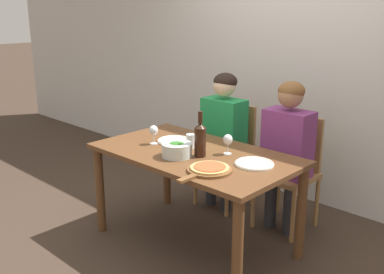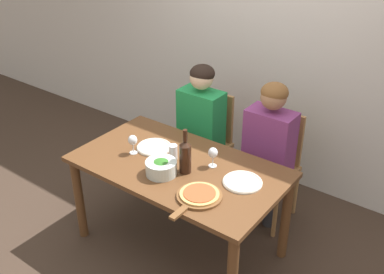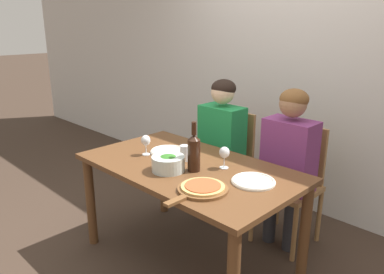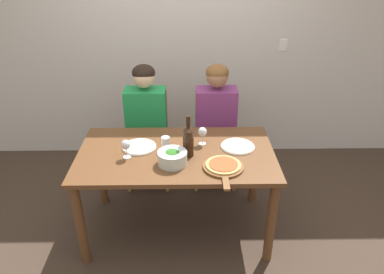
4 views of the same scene
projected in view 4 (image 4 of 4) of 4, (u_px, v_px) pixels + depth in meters
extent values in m
plane|color=#3D2D23|center=(178.00, 227.00, 3.28)|extent=(40.00, 40.00, 0.00)
cube|color=silver|center=(178.00, 35.00, 3.86)|extent=(10.00, 0.05, 2.70)
cube|color=white|center=(283.00, 45.00, 3.90)|extent=(0.08, 0.01, 0.12)
cube|color=brown|center=(176.00, 154.00, 2.93)|extent=(1.54, 0.87, 0.04)
cylinder|color=brown|center=(80.00, 225.00, 2.77)|extent=(0.07, 0.07, 0.72)
cylinder|color=brown|center=(271.00, 223.00, 2.79)|extent=(0.07, 0.07, 0.72)
cylinder|color=brown|center=(101.00, 169.00, 3.43)|extent=(0.07, 0.07, 0.72)
cylinder|color=brown|center=(255.00, 168.00, 3.45)|extent=(0.07, 0.07, 0.72)
cube|color=#9E7042|center=(148.00, 142.00, 3.70)|extent=(0.42, 0.42, 0.04)
cube|color=#9E7042|center=(148.00, 111.00, 3.76)|extent=(0.38, 0.03, 0.46)
cylinder|color=#9E7042|center=(128.00, 173.00, 3.64)|extent=(0.04, 0.04, 0.44)
cylinder|color=#9E7042|center=(167.00, 172.00, 3.65)|extent=(0.04, 0.04, 0.44)
cylinder|color=#9E7042|center=(133.00, 153.00, 3.98)|extent=(0.04, 0.04, 0.44)
cylinder|color=#9E7042|center=(169.00, 153.00, 3.98)|extent=(0.04, 0.04, 0.44)
cube|color=#9E7042|center=(215.00, 141.00, 3.71)|extent=(0.42, 0.42, 0.04)
cube|color=#9E7042|center=(214.00, 110.00, 3.76)|extent=(0.38, 0.03, 0.46)
cylinder|color=#9E7042|center=(196.00, 172.00, 3.65)|extent=(0.04, 0.04, 0.44)
cylinder|color=#9E7042|center=(235.00, 172.00, 3.65)|extent=(0.04, 0.04, 0.44)
cylinder|color=#9E7042|center=(195.00, 152.00, 3.98)|extent=(0.04, 0.04, 0.44)
cylinder|color=#9E7042|center=(231.00, 152.00, 3.99)|extent=(0.04, 0.04, 0.44)
cylinder|color=#28282D|center=(139.00, 165.00, 3.73)|extent=(0.10, 0.10, 0.47)
cylinder|color=#28282D|center=(158.00, 165.00, 3.73)|extent=(0.10, 0.10, 0.47)
cube|color=#1E8C47|center=(146.00, 116.00, 3.55)|extent=(0.38, 0.22, 0.54)
cylinder|color=#1E8C47|center=(123.00, 142.00, 3.40)|extent=(0.07, 0.31, 0.14)
cylinder|color=#1E8C47|center=(167.00, 142.00, 3.40)|extent=(0.07, 0.31, 0.14)
sphere|color=beige|center=(144.00, 77.00, 3.36)|extent=(0.20, 0.20, 0.20)
ellipsoid|color=black|center=(144.00, 73.00, 3.36)|extent=(0.21, 0.21, 0.15)
cylinder|color=#28282D|center=(206.00, 164.00, 3.74)|extent=(0.10, 0.10, 0.47)
cylinder|color=#28282D|center=(224.00, 164.00, 3.74)|extent=(0.10, 0.10, 0.47)
cube|color=#7A3370|center=(216.00, 116.00, 3.56)|extent=(0.38, 0.22, 0.54)
cylinder|color=#7A3370|center=(195.00, 142.00, 3.41)|extent=(0.07, 0.31, 0.14)
cylinder|color=#7A3370|center=(239.00, 142.00, 3.41)|extent=(0.07, 0.31, 0.14)
sphere|color=#9E7051|center=(217.00, 76.00, 3.37)|extent=(0.20, 0.20, 0.20)
ellipsoid|color=brown|center=(217.00, 72.00, 3.36)|extent=(0.21, 0.21, 0.15)
cylinder|color=black|center=(188.00, 143.00, 2.83)|extent=(0.08, 0.08, 0.21)
cone|color=black|center=(188.00, 129.00, 2.78)|extent=(0.08, 0.08, 0.03)
cylinder|color=black|center=(188.00, 121.00, 2.75)|extent=(0.03, 0.03, 0.09)
cylinder|color=silver|center=(172.00, 158.00, 2.75)|extent=(0.22, 0.22, 0.10)
ellipsoid|color=#2D6B23|center=(172.00, 157.00, 2.75)|extent=(0.18, 0.18, 0.11)
cylinder|color=silver|center=(139.00, 147.00, 2.98)|extent=(0.27, 0.27, 0.01)
torus|color=silver|center=(139.00, 146.00, 2.98)|extent=(0.26, 0.26, 0.02)
cylinder|color=silver|center=(238.00, 147.00, 2.99)|extent=(0.27, 0.27, 0.01)
torus|color=silver|center=(238.00, 146.00, 2.99)|extent=(0.26, 0.26, 0.02)
cylinder|color=brown|center=(223.00, 167.00, 2.72)|extent=(0.30, 0.30, 0.02)
cube|color=brown|center=(226.00, 184.00, 2.53)|extent=(0.04, 0.14, 0.02)
cylinder|color=tan|center=(223.00, 165.00, 2.72)|extent=(0.26, 0.26, 0.01)
cylinder|color=#AD4C28|center=(223.00, 164.00, 2.71)|extent=(0.21, 0.21, 0.01)
cylinder|color=silver|center=(127.00, 157.00, 2.85)|extent=(0.06, 0.06, 0.01)
cylinder|color=silver|center=(127.00, 153.00, 2.83)|extent=(0.01, 0.01, 0.07)
ellipsoid|color=silver|center=(126.00, 145.00, 2.80)|extent=(0.07, 0.07, 0.08)
ellipsoid|color=maroon|center=(126.00, 146.00, 2.81)|extent=(0.06, 0.06, 0.03)
cylinder|color=silver|center=(202.00, 144.00, 3.04)|extent=(0.06, 0.06, 0.01)
cylinder|color=silver|center=(202.00, 139.00, 3.02)|extent=(0.01, 0.01, 0.07)
ellipsoid|color=silver|center=(202.00, 132.00, 2.99)|extent=(0.07, 0.07, 0.08)
ellipsoid|color=maroon|center=(202.00, 133.00, 2.99)|extent=(0.06, 0.06, 0.03)
cylinder|color=silver|center=(166.00, 144.00, 2.93)|extent=(0.07, 0.07, 0.11)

